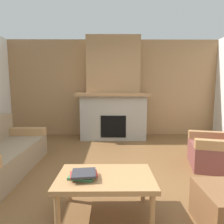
{
  "coord_description": "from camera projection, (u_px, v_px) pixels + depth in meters",
  "views": [
    {
      "loc": [
        -0.07,
        -2.4,
        1.32
      ],
      "look_at": [
        -0.04,
        1.19,
        0.88
      ],
      "focal_mm": 29.68,
      "sensor_mm": 36.0,
      "label": 1
    }
  ],
  "objects": [
    {
      "name": "book_stack_near_edge",
      "position": [
        83.0,
        175.0,
        1.87
      ],
      "size": [
        0.31,
        0.25,
        0.07
      ],
      "color": "#3D7F4C",
      "rests_on": "coffee_table"
    },
    {
      "name": "coffee_table",
      "position": [
        105.0,
        181.0,
        1.93
      ],
      "size": [
        1.0,
        0.6,
        0.43
      ],
      "color": "#A87A4C",
      "rests_on": "ground"
    },
    {
      "name": "wall_back_wood_panel",
      "position": [
        113.0,
        88.0,
        5.35
      ],
      "size": [
        6.0,
        0.12,
        2.7
      ],
      "primitive_type": "cube",
      "color": "#997047",
      "rests_on": "ground"
    },
    {
      "name": "armchair",
      "position": [
        218.0,
        151.0,
        3.12
      ],
      "size": [
        0.93,
        0.93,
        0.85
      ],
      "color": "brown",
      "rests_on": "ground"
    },
    {
      "name": "ground",
      "position": [
        116.0,
        186.0,
        2.54
      ],
      "size": [
        9.0,
        9.0,
        0.0
      ],
      "primitive_type": "plane",
      "color": "brown"
    },
    {
      "name": "fireplace",
      "position": [
        113.0,
        95.0,
        5.0
      ],
      "size": [
        1.9,
        0.82,
        2.7
      ],
      "color": "gray",
      "rests_on": "ground"
    }
  ]
}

